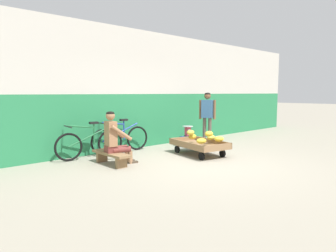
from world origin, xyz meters
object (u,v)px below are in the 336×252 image
at_px(bicycle_far_left, 120,139).
at_px(shopping_bag, 202,145).
at_px(banana_cart, 199,145).
at_px(vendor_seated, 115,138).
at_px(weighing_scale, 188,131).
at_px(customer_adult, 207,113).
at_px(bicycle_near_left, 90,144).
at_px(plastic_crate, 188,142).
at_px(low_bench, 111,156).

xyz_separation_m(bicycle_far_left, shopping_bag, (1.85, -1.16, -0.23)).
bearing_deg(banana_cart, vendor_seated, 165.12).
distance_m(banana_cart, weighing_scale, 1.18).
relative_size(customer_adult, shopping_bag, 6.38).
bearing_deg(bicycle_near_left, bicycle_far_left, 9.35).
bearing_deg(bicycle_near_left, shopping_bag, -19.66).
distance_m(vendor_seated, bicycle_near_left, 0.93).
bearing_deg(plastic_crate, bicycle_near_left, 170.37).
bearing_deg(vendor_seated, plastic_crate, 8.92).
bearing_deg(low_bench, customer_adult, 4.14).
bearing_deg(customer_adult, plastic_crate, 166.55).
distance_m(low_bench, customer_adult, 3.55).
distance_m(banana_cart, low_bench, 2.25).
height_order(banana_cart, bicycle_near_left, bicycle_near_left).
bearing_deg(weighing_scale, customer_adult, -13.36).
bearing_deg(plastic_crate, banana_cart, -122.77).
bearing_deg(bicycle_far_left, plastic_crate, -18.94).
relative_size(low_bench, customer_adult, 0.72).
bearing_deg(low_bench, bicycle_near_left, 90.14).
distance_m(plastic_crate, customer_adult, 1.05).
bearing_deg(customer_adult, bicycle_near_left, 169.64).
xyz_separation_m(low_bench, customer_adult, (3.46, 0.25, 0.75)).
bearing_deg(bicycle_far_left, customer_adult, -17.53).
bearing_deg(banana_cart, shopping_bag, 35.35).
distance_m(banana_cart, bicycle_near_left, 2.62).
bearing_deg(shopping_bag, low_bench, 177.54).
bearing_deg(bicycle_far_left, low_bench, -132.56).
height_order(low_bench, bicycle_far_left, bicycle_far_left).
relative_size(plastic_crate, customer_adult, 0.24).
relative_size(banana_cart, plastic_crate, 4.38).
bearing_deg(bicycle_near_left, low_bench, -89.86).
height_order(low_bench, shopping_bag, low_bench).
height_order(banana_cart, weighing_scale, weighing_scale).
relative_size(plastic_crate, weighing_scale, 1.20).
distance_m(low_bench, weighing_scale, 2.84).
xyz_separation_m(banana_cart, bicycle_near_left, (-2.17, 1.46, 0.11)).
xyz_separation_m(weighing_scale, shopping_bag, (0.01, -0.53, -0.33)).
bearing_deg(low_bench, banana_cart, -14.78).
xyz_separation_m(plastic_crate, shopping_bag, (0.01, -0.53, -0.03)).
bearing_deg(bicycle_near_left, weighing_scale, -9.65).
relative_size(vendor_seated, weighing_scale, 3.80).
xyz_separation_m(weighing_scale, bicycle_near_left, (-2.80, 0.48, -0.10)).
relative_size(weighing_scale, bicycle_far_left, 0.18).
relative_size(vendor_seated, bicycle_near_left, 0.69).
bearing_deg(plastic_crate, shopping_bag, -89.33).
distance_m(low_bench, vendor_seated, 0.38).
xyz_separation_m(plastic_crate, bicycle_near_left, (-2.80, 0.48, 0.20)).
relative_size(vendor_seated, bicycle_far_left, 0.69).
bearing_deg(weighing_scale, plastic_crate, 90.00).
height_order(banana_cart, bicycle_far_left, bicycle_far_left).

